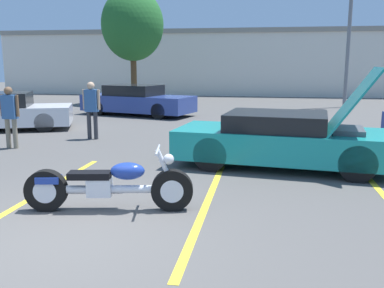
{
  "coord_description": "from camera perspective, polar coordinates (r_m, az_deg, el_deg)",
  "views": [
    {
      "loc": [
        2.48,
        -4.81,
        2.19
      ],
      "look_at": [
        1.27,
        2.4,
        0.8
      ],
      "focal_mm": 40.0,
      "sensor_mm": 36.0,
      "label": 1
    }
  ],
  "objects": [
    {
      "name": "light_pole",
      "position": [
        22.73,
        20.46,
        14.23
      ],
      "size": [
        1.21,
        0.28,
        6.88
      ],
      "color": "slate",
      "rests_on": "ground"
    },
    {
      "name": "parking_stripe_back",
      "position": [
        6.8,
        1.94,
        -7.99
      ],
      "size": [
        0.12,
        5.07,
        0.01
      ],
      "primitive_type": "cube",
      "color": "yellow",
      "rests_on": "ground"
    },
    {
      "name": "ground_plane",
      "position": [
        5.84,
        -16.8,
        -11.75
      ],
      "size": [
        80.0,
        80.0,
        0.0
      ],
      "primitive_type": "plane",
      "color": "#514F4C"
    },
    {
      "name": "parked_car_left_row",
      "position": [
        15.44,
        -23.64,
        3.89
      ],
      "size": [
        4.47,
        3.13,
        1.23
      ],
      "rotation": [
        0.0,
        0.0,
        0.37
      ],
      "color": "silver",
      "rests_on": "ground"
    },
    {
      "name": "show_car_hood_open",
      "position": [
        9.24,
        12.35,
        0.56
      ],
      "size": [
        4.73,
        2.34,
        2.11
      ],
      "rotation": [
        0.0,
        0.0,
        -0.13
      ],
      "color": "teal",
      "rests_on": "ground"
    },
    {
      "name": "spectator_near_motorcycle",
      "position": [
        12.67,
        -13.24,
        5.02
      ],
      "size": [
        0.52,
        0.22,
        1.66
      ],
      "color": "#333338",
      "rests_on": "ground"
    },
    {
      "name": "parking_stripe_middle",
      "position": [
        7.71,
        -19.96,
        -6.37
      ],
      "size": [
        0.12,
        5.07,
        0.01
      ],
      "primitive_type": "cube",
      "color": "yellow",
      "rests_on": "ground"
    },
    {
      "name": "spectator_by_show_car",
      "position": [
        11.95,
        -23.11,
        3.92
      ],
      "size": [
        0.52,
        0.21,
        1.6
      ],
      "color": "gray",
      "rests_on": "ground"
    },
    {
      "name": "tree_background",
      "position": [
        23.67,
        -7.94,
        15.43
      ],
      "size": [
        3.29,
        3.29,
        6.06
      ],
      "color": "brown",
      "rests_on": "ground"
    },
    {
      "name": "parked_car_mid_row",
      "position": [
        18.32,
        -7.34,
        5.73
      ],
      "size": [
        5.06,
        3.02,
        1.27
      ],
      "rotation": [
        0.0,
        0.0,
        -0.28
      ],
      "color": "navy",
      "rests_on": "ground"
    },
    {
      "name": "motorcycle",
      "position": [
        6.54,
        -11.04,
        -5.47
      ],
      "size": [
        2.5,
        0.78,
        0.95
      ],
      "rotation": [
        0.0,
        0.0,
        0.18
      ],
      "color": "black",
      "rests_on": "ground"
    },
    {
      "name": "far_building",
      "position": [
        30.55,
        4.96,
        11.03
      ],
      "size": [
        32.0,
        4.2,
        4.4
      ],
      "color": "beige",
      "rests_on": "ground"
    }
  ]
}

